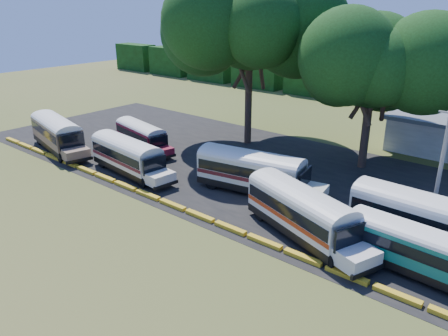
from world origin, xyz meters
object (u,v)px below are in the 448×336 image
Objects in this scene: bus_beige at (57,132)px; bus_red at (142,134)px; bus_cream_west at (128,154)px; bus_teal at (416,247)px; tree_west at (250,20)px; bus_white_red at (302,210)px.

bus_beige reaches higher than bus_red.
bus_beige reaches higher than bus_cream_west.
bus_teal is at bearing 14.50° from bus_beige.
bus_teal is at bearing 7.53° from bus_cream_west.
bus_beige is 0.62× the size of tree_west.
bus_white_red is (30.29, 0.68, -0.10)m from bus_beige.
bus_cream_west is 18.80m from bus_white_red.
bus_red is 31.36m from bus_teal.
bus_white_red is (23.47, -5.44, 0.29)m from bus_red.
bus_red is at bearing -128.03° from tree_west.
bus_beige reaches higher than bus_teal.
bus_beige reaches higher than bus_white_red.
bus_red is 24.09m from bus_white_red.
bus_beige is at bearing -158.97° from bus_white_red.
tree_west is at bearing 156.57° from bus_white_red.
tree_west is at bearing 63.86° from bus_red.
tree_west is (2.81, 15.12, 11.63)m from bus_cream_west.
bus_cream_west is at bearing 15.54° from bus_beige.
bus_red is at bearing -173.31° from bus_white_red.
bus_teal is (30.97, -4.97, 0.05)m from bus_red.
bus_red is 7.27m from bus_cream_west.
bus_beige is at bearing -170.99° from bus_cream_west.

